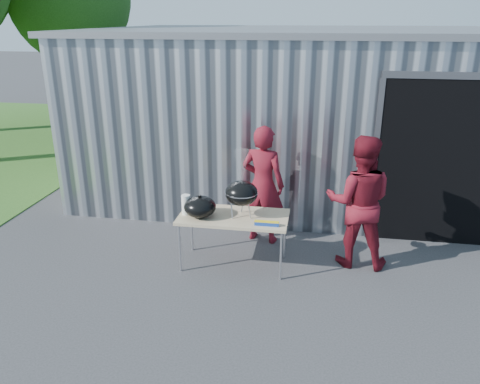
% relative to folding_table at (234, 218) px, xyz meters
% --- Properties ---
extents(ground, '(80.00, 80.00, 0.00)m').
position_rel_folding_table_xyz_m(ground, '(-0.11, -0.47, -0.71)').
color(ground, '#333335').
extents(building, '(8.20, 6.20, 3.10)m').
position_rel_folding_table_xyz_m(building, '(0.80, 4.12, 0.83)').
color(building, silver).
rests_on(building, ground).
extents(folding_table, '(1.50, 0.75, 0.75)m').
position_rel_folding_table_xyz_m(folding_table, '(0.00, 0.00, 0.00)').
color(folding_table, tan).
rests_on(folding_table, ground).
extents(kettle_grill, '(0.45, 0.45, 0.94)m').
position_rel_folding_table_xyz_m(kettle_grill, '(0.11, -0.00, 0.46)').
color(kettle_grill, black).
rests_on(kettle_grill, folding_table).
extents(grill_lid, '(0.44, 0.44, 0.32)m').
position_rel_folding_table_xyz_m(grill_lid, '(-0.44, -0.10, 0.18)').
color(grill_lid, black).
rests_on(grill_lid, folding_table).
extents(paper_towels, '(0.12, 0.12, 0.28)m').
position_rel_folding_table_xyz_m(paper_towels, '(-0.66, -0.05, 0.18)').
color(paper_towels, white).
rests_on(paper_towels, folding_table).
extents(white_tub, '(0.20, 0.15, 0.10)m').
position_rel_folding_table_xyz_m(white_tub, '(-0.55, 0.20, 0.09)').
color(white_tub, white).
rests_on(white_tub, folding_table).
extents(foil_box, '(0.32, 0.05, 0.06)m').
position_rel_folding_table_xyz_m(foil_box, '(0.49, -0.25, 0.07)').
color(foil_box, navy).
rests_on(foil_box, folding_table).
extents(person_cook, '(0.75, 0.58, 1.84)m').
position_rel_folding_table_xyz_m(person_cook, '(0.30, 0.85, 0.21)').
color(person_cook, maroon).
rests_on(person_cook, ground).
extents(person_bystander, '(0.95, 0.76, 1.87)m').
position_rel_folding_table_xyz_m(person_bystander, '(1.69, 0.33, 0.22)').
color(person_bystander, maroon).
rests_on(person_bystander, ground).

